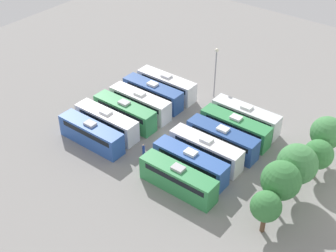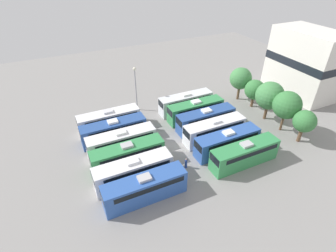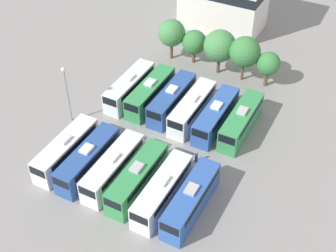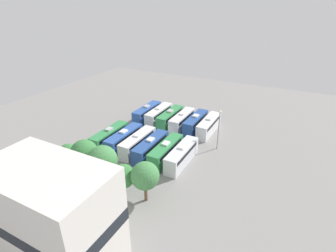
% 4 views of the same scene
% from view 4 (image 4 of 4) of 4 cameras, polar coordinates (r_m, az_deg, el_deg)
% --- Properties ---
extents(ground_plane, '(104.98, 104.98, 0.00)m').
position_cam_4_polar(ground_plane, '(60.37, -1.37, -2.43)').
color(ground_plane, gray).
extents(bus_0, '(2.58, 10.51, 3.70)m').
position_cam_4_polar(bus_0, '(62.58, 8.85, 0.19)').
color(bus_0, white).
rests_on(bus_0, ground_plane).
extents(bus_1, '(2.58, 10.51, 3.70)m').
position_cam_4_polar(bus_1, '(63.70, 6.01, 0.84)').
color(bus_1, '#284C93').
rests_on(bus_1, ground_plane).
extents(bus_2, '(2.58, 10.51, 3.70)m').
position_cam_4_polar(bus_2, '(64.67, 3.11, 1.34)').
color(bus_2, silver).
rests_on(bus_2, ground_plane).
extents(bus_3, '(2.58, 10.51, 3.70)m').
position_cam_4_polar(bus_3, '(66.11, 0.48, 1.93)').
color(bus_3, '#338C4C').
rests_on(bus_3, ground_plane).
extents(bus_4, '(2.58, 10.51, 3.70)m').
position_cam_4_polar(bus_4, '(67.93, -2.00, 2.59)').
color(bus_4, silver).
rests_on(bus_4, ground_plane).
extents(bus_5, '(2.58, 10.51, 3.70)m').
position_cam_4_polar(bus_5, '(69.32, -4.60, 3.00)').
color(bus_5, '#2D56A8').
rests_on(bus_5, ground_plane).
extents(bus_6, '(2.58, 10.51, 3.70)m').
position_cam_4_polar(bus_6, '(50.27, 3.01, -6.24)').
color(bus_6, silver).
rests_on(bus_6, ground_plane).
extents(bus_7, '(2.58, 10.51, 3.70)m').
position_cam_4_polar(bus_7, '(51.35, -0.47, -5.46)').
color(bus_7, '#338C4C').
rests_on(bus_7, ground_plane).
extents(bus_8, '(2.58, 10.51, 3.70)m').
position_cam_4_polar(bus_8, '(52.84, -3.80, -4.57)').
color(bus_8, '#284C93').
rests_on(bus_8, ground_plane).
extents(bus_9, '(2.58, 10.51, 3.70)m').
position_cam_4_polar(bus_9, '(54.79, -6.60, -3.52)').
color(bus_9, silver).
rests_on(bus_9, ground_plane).
extents(bus_10, '(2.58, 10.51, 3.70)m').
position_cam_4_polar(bus_10, '(56.66, -9.53, -2.68)').
color(bus_10, '#2D56A8').
rests_on(bus_10, ground_plane).
extents(bus_11, '(2.58, 10.51, 3.70)m').
position_cam_4_polar(bus_11, '(58.22, -12.57, -2.15)').
color(bus_11, '#338C4C').
rests_on(bus_11, ground_plane).
extents(worker_person, '(0.36, 0.36, 1.68)m').
position_cam_4_polar(worker_person, '(62.86, -5.92, -0.58)').
color(worker_person, navy).
rests_on(worker_person, ground_plane).
extents(light_pole, '(0.60, 0.60, 8.72)m').
position_cam_4_polar(light_pole, '(54.12, 11.05, 0.50)').
color(light_pole, gray).
rests_on(light_pole, ground_plane).
extents(tree_0, '(4.38, 4.38, 6.83)m').
position_cam_4_polar(tree_0, '(40.05, -5.02, -10.78)').
color(tree_0, brown).
rests_on(tree_0, ground_plane).
extents(tree_1, '(3.86, 3.86, 5.61)m').
position_cam_4_polar(tree_1, '(42.04, -9.79, -10.75)').
color(tree_1, brown).
rests_on(tree_1, ground_plane).
extents(tree_2, '(4.98, 4.98, 7.23)m').
position_cam_4_polar(tree_2, '(44.55, -14.07, -7.26)').
color(tree_2, brown).
rests_on(tree_2, ground_plane).
extents(tree_3, '(4.66, 4.66, 7.25)m').
position_cam_4_polar(tree_3, '(47.03, -17.76, -5.63)').
color(tree_3, brown).
rests_on(tree_3, ground_plane).
extents(tree_4, '(3.55, 3.55, 5.64)m').
position_cam_4_polar(tree_4, '(49.90, -20.84, -5.68)').
color(tree_4, brown).
rests_on(tree_4, ground_plane).
extents(depot_building, '(14.20, 8.27, 13.30)m').
position_cam_4_polar(depot_building, '(32.89, -23.67, -18.04)').
color(depot_building, silver).
rests_on(depot_building, ground_plane).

